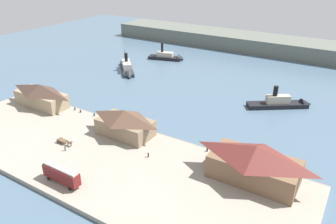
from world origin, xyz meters
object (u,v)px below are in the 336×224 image
Objects in this scene: ferry_shed_west_terminal at (41,95)px; ferry_outer_harbor at (284,103)px; ferry_shed_east_terminal at (125,122)px; pedestrian_at_waters_edge at (148,155)px; mooring_post_west at (81,111)px; ferry_moored_east at (169,57)px; ferry_shed_customs_shed at (255,163)px; mooring_post_east at (207,150)px; pedestrian_walking_west at (65,148)px; ferry_moored_west at (127,69)px; horse_cart at (65,141)px; street_tram at (61,174)px; mooring_post_center_east at (94,115)px; mooring_post_center_west at (75,109)px.

ferry_shed_west_terminal is 0.92× the size of ferry_outer_harbor.
ferry_shed_east_terminal reaches higher than pedestrian_at_waters_edge.
ferry_moored_east is (-9.43, 72.59, -0.30)m from mooring_post_west.
mooring_post_east is (-14.63, 5.37, -4.18)m from ferry_shed_customs_shed.
ferry_shed_east_terminal reaches higher than ferry_moored_east.
ferry_moored_east is at bearing 97.40° from mooring_post_west.
ferry_shed_west_terminal is at bearing 150.81° from pedestrian_walking_west.
ferry_shed_east_terminal is at bearing -169.74° from mooring_post_east.
pedestrian_walking_west is 38.90m from mooring_post_east.
ferry_shed_east_terminal is 62.09m from ferry_moored_west.
mooring_post_east is 47.39m from mooring_post_west.
ferry_shed_west_terminal is 3.42× the size of horse_cart.
ferry_moored_west is (-77.40, 49.83, -4.30)m from ferry_shed_customs_shed.
ferry_outer_harbor is at bearing 77.34° from mooring_post_east.
horse_cart is 6.53× the size of mooring_post_east.
ferry_moored_east reaches higher than mooring_post_east.
mooring_post_west is (-35.33, 10.26, -0.24)m from pedestrian_at_waters_edge.
horse_cart is 6.53× the size of mooring_post_west.
pedestrian_at_waters_edge is (-26.69, -5.46, -3.94)m from ferry_shed_customs_shed.
street_tram is at bearing -146.17° from ferry_shed_customs_shed.
mooring_post_center_east is at bearing 112.46° from pedestrian_walking_west.
ferry_moored_east is (5.96, 27.56, -0.18)m from ferry_moored_west.
street_tram is at bearing -44.03° from horse_cart.
pedestrian_at_waters_edge is (50.85, -7.12, -3.41)m from ferry_shed_west_terminal.
ferry_shed_east_terminal is at bearing -9.81° from mooring_post_west.
mooring_post_west is at bearing -82.60° from ferry_moored_east.
ferry_outer_harbor is (32.62, 73.87, -2.32)m from street_tram.
pedestrian_at_waters_edge is at bearing -111.91° from ferry_outer_harbor.
horse_cart is at bearing 138.68° from pedestrian_walking_west.
ferry_shed_east_terminal is at bearing -125.78° from ferry_outer_harbor.
ferry_moored_west is at bearing -102.19° from ferry_moored_east.
ferry_shed_customs_shed reaches higher than mooring_post_center_west.
mooring_post_west is (-47.39, -0.56, 0.00)m from mooring_post_east.
ferry_moored_east is (-44.76, 82.85, -0.54)m from pedestrian_at_waters_edge.
horse_cart is 3.66m from pedestrian_walking_west.
horse_cart is at bearing -50.58° from mooring_post_center_west.
ferry_moored_west reaches higher than horse_cart.
ferry_shed_east_terminal reaches higher than pedestrian_walking_west.
pedestrian_at_waters_edge is (12.69, -6.35, -3.38)m from ferry_shed_east_terminal.
ferry_outer_harbor reaches higher than street_tram.
pedestrian_walking_west is (29.73, -16.61, -3.40)m from ferry_shed_west_terminal.
ferry_shed_west_terminal is 13.24× the size of pedestrian_at_waters_edge.
street_tram reaches higher than mooring_post_west.
mooring_post_center_west is 3.10m from mooring_post_west.
ferry_moored_west is 28.20m from ferry_moored_east.
ferry_shed_customs_shed is 50.24m from pedestrian_walking_west.
ferry_moored_west is at bearing 89.83° from ferry_shed_west_terminal.
ferry_moored_east is at bearing 112.74° from ferry_shed_east_terminal.
ferry_moored_west is (0.14, 48.17, -3.77)m from ferry_shed_west_terminal.
ferry_outer_harbor reaches higher than mooring_post_center_west.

